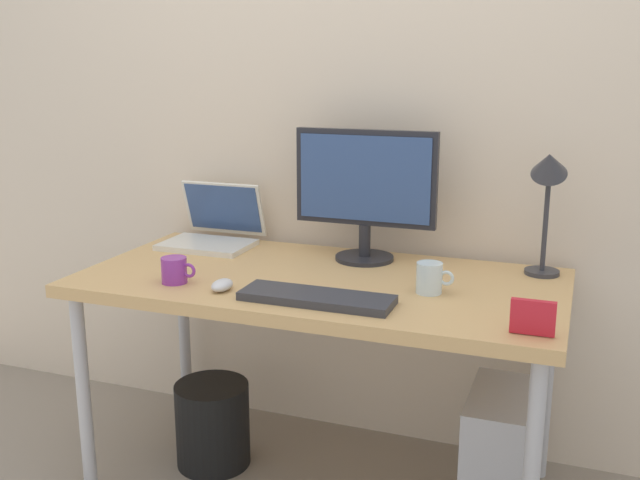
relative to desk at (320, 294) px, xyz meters
The scene contains 12 objects.
back_wall 0.76m from the desk, 90.00° to the left, with size 4.40×0.04×2.60m, color beige.
desk is the anchor object (origin of this frame).
monitor 0.40m from the desk, 73.26° to the left, with size 0.49×0.20×0.44m.
laptop 0.59m from the desk, 153.08° to the left, with size 0.32×0.29×0.22m.
desk_lamp 0.79m from the desk, 20.21° to the left, with size 0.11×0.16×0.42m.
keyboard 0.26m from the desk, 71.90° to the right, with size 0.44×0.14×0.02m, color #333338.
mouse 0.33m from the desk, 133.69° to the right, with size 0.06×0.09×0.03m, color silver.
coffee_mug 0.46m from the desk, 151.58° to the right, with size 0.11×0.08×0.08m.
glass_cup 0.38m from the desk, ahead, with size 0.11×0.08×0.09m.
photo_frame 0.74m from the desk, 23.53° to the right, with size 0.11×0.02×0.09m, color red.
computer_tower 0.74m from the desk, ahead, with size 0.18×0.36×0.42m, color #B2B2B7.
wastebasket 0.66m from the desk, behind, with size 0.26×0.26×0.30m, color black.
Camera 1 is at (0.77, -2.07, 1.40)m, focal length 40.95 mm.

